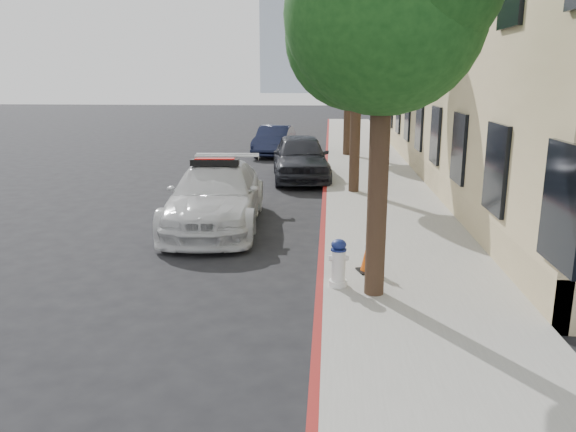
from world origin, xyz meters
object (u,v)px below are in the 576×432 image
(police_car, at_px, (216,196))
(traffic_cone, at_px, (369,253))
(parked_car_mid, at_px, (300,157))
(parked_car_far, at_px, (274,141))
(fire_hydrant, at_px, (338,263))

(police_car, height_order, traffic_cone, police_car)
(parked_car_mid, relative_size, parked_car_far, 1.15)
(police_car, xyz_separation_m, traffic_cone, (3.30, -3.34, -0.25))
(police_car, distance_m, parked_car_mid, 6.51)
(parked_car_mid, height_order, traffic_cone, parked_car_mid)
(police_car, bearing_deg, fire_hydrant, -59.16)
(police_car, bearing_deg, parked_car_mid, 72.01)
(parked_car_mid, relative_size, fire_hydrant, 5.83)
(fire_hydrant, bearing_deg, police_car, 115.78)
(parked_car_far, height_order, traffic_cone, parked_car_far)
(police_car, relative_size, fire_hydrant, 6.62)
(parked_car_mid, bearing_deg, police_car, -110.85)
(police_car, height_order, fire_hydrant, police_car)
(traffic_cone, bearing_deg, parked_car_far, 101.34)
(parked_car_mid, bearing_deg, parked_car_far, 97.27)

